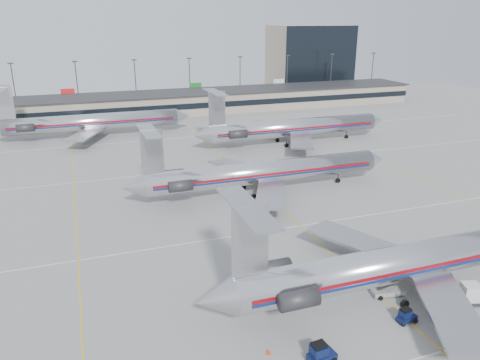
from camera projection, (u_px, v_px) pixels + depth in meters
name	position (u px, v px, depth m)	size (l,w,h in m)	color
ground	(337.00, 258.00, 57.34)	(260.00, 260.00, 0.00)	gray
apron_markings	(300.00, 226.00, 66.24)	(160.00, 0.15, 0.02)	silver
terminal	(173.00, 103.00, 143.52)	(162.00, 17.00, 6.25)	gray
light_mast_row	(163.00, 79.00, 154.22)	(163.60, 0.40, 15.28)	#38383D
distant_building	(309.00, 58.00, 186.69)	(30.00, 20.00, 25.00)	tan
jet_foreground	(409.00, 261.00, 49.29)	(48.12, 28.33, 12.60)	silver
jet_second_row	(260.00, 172.00, 77.69)	(47.00, 27.67, 12.30)	silver
jet_third_row	(291.00, 128.00, 108.07)	(48.23, 29.67, 13.19)	silver
jet_back_row	(89.00, 122.00, 113.79)	(48.26, 29.69, 13.20)	silver
tug_left	(320.00, 354.00, 39.66)	(2.55, 1.46, 1.99)	#091236
tug_center	(406.00, 316.00, 45.01)	(2.04, 1.25, 1.56)	#091236
cart_inner	(469.00, 293.00, 48.85)	(2.43, 1.96, 1.21)	#091236
uld_container	(470.00, 294.00, 47.98)	(2.50, 2.27, 2.18)	#2D2D30
belt_loader	(389.00, 290.00, 49.49)	(4.20, 1.83, 2.16)	gray
ramp_worker_near	(441.00, 283.00, 50.40)	(0.62, 0.41, 1.70)	#8FDC14
ramp_worker_far	(422.00, 283.00, 50.34)	(0.84, 0.66, 1.73)	#93DF14
cone_left	(269.00, 351.00, 40.90)	(0.41, 0.41, 0.56)	red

